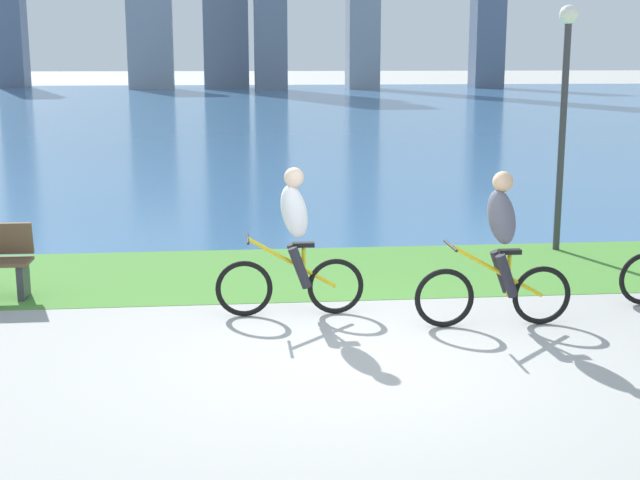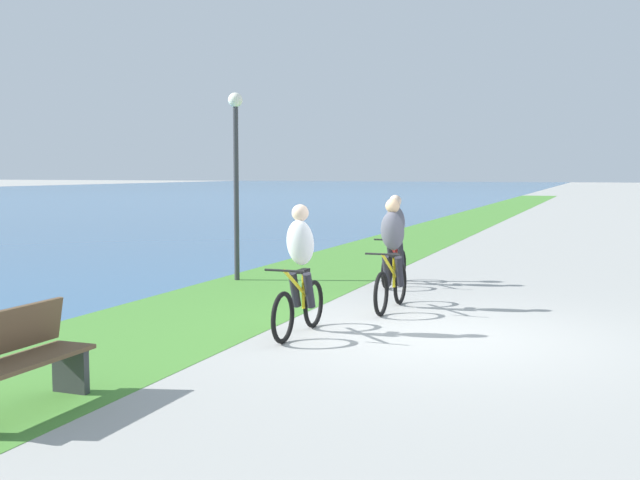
% 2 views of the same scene
% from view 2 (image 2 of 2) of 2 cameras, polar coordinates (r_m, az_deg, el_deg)
% --- Properties ---
extents(ground_plane, '(300.00, 300.00, 0.00)m').
position_cam_2_polar(ground_plane, '(10.03, 8.22, -7.03)').
color(ground_plane, '#9E9E99').
extents(grass_strip_bayside, '(120.00, 2.97, 0.01)m').
position_cam_2_polar(grass_strip_bayside, '(11.33, -9.86, -5.63)').
color(grass_strip_bayside, '#478433').
rests_on(grass_strip_bayside, ground).
extents(cyclist_lead, '(1.68, 0.52, 1.68)m').
position_cam_2_polar(cyclist_lead, '(9.86, -1.50, -2.26)').
color(cyclist_lead, black).
rests_on(cyclist_lead, ground).
extents(cyclist_trailing, '(1.73, 0.52, 1.69)m').
position_cam_2_polar(cyclist_trailing, '(11.70, 5.36, -1.11)').
color(cyclist_trailing, black).
rests_on(cyclist_trailing, ground).
extents(cyclist_distant_rear, '(1.61, 0.52, 1.67)m').
position_cam_2_polar(cyclist_distant_rear, '(14.27, 5.57, -0.01)').
color(cyclist_distant_rear, black).
rests_on(cyclist_distant_rear, ground).
extents(bench_near_path, '(1.50, 0.47, 0.90)m').
position_cam_2_polar(bench_near_path, '(7.27, -21.66, -8.38)').
color(bench_near_path, brown).
rests_on(bench_near_path, ground).
extents(lamppost_tall, '(0.28, 0.28, 3.60)m').
position_cam_2_polar(lamppost_tall, '(14.87, -6.25, 6.15)').
color(lamppost_tall, '#38383D').
rests_on(lamppost_tall, ground).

